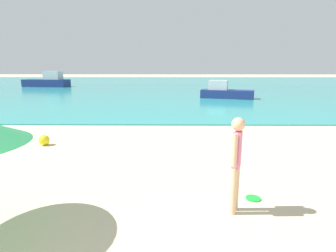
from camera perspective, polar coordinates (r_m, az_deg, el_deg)
water at (r=41.71m, az=-0.24°, el=8.95°), size 160.00×60.00×0.06m
person_standing at (r=4.79m, az=14.39°, el=-7.02°), size 0.23×0.36×1.73m
frisbee at (r=5.72m, az=17.73°, el=-14.50°), size 0.29×0.29×0.03m
boat_near at (r=22.66m, az=12.11°, el=7.11°), size 4.45×2.56×1.44m
boat_far at (r=38.84m, az=-24.30°, el=8.69°), size 6.14×2.79×2.01m
beach_ball at (r=9.81m, az=-24.93°, el=-2.75°), size 0.35×0.35×0.35m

